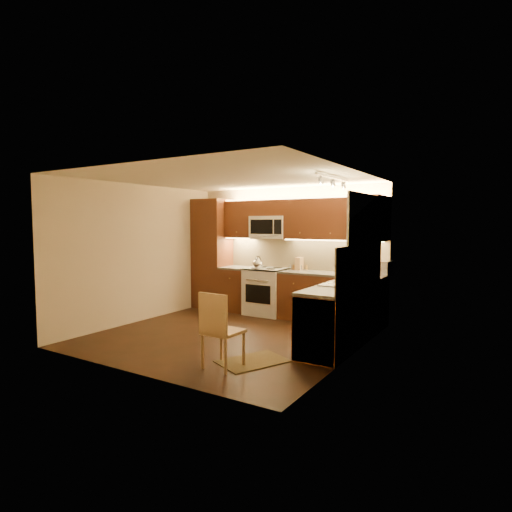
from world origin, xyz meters
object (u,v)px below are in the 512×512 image
Objects in this scene: stove at (266,291)px; toaster_oven at (379,268)px; sink at (345,279)px; kettle at (258,262)px; microwave at (270,227)px; dining_chair at (223,330)px; soap_bottle at (359,275)px; knife_block at (299,264)px.

stove is 2.19× the size of toaster_oven.
kettle is at bearing 156.27° from sink.
microwave is at bearing -173.79° from toaster_oven.
stove is 3.14m from dining_chair.
microwave reaches higher than soap_bottle.
microwave is at bearing 86.04° from kettle.
knife_block is (0.67, 0.43, -0.03)m from kettle.
soap_bottle is (2.16, -0.54, -0.04)m from kettle.
dining_chair is at bearing -83.42° from knife_block.
microwave is 3.50m from dining_chair.
dining_chair is (1.09, -2.95, 0.02)m from stove.
sink is 1.93m from knife_block.
toaster_oven reaches higher than sink.
stove is 0.96× the size of dining_chair.
kettle is at bearing -164.81° from toaster_oven.
dining_chair is at bearing -60.33° from kettle.
kettle is at bearing 157.71° from soap_bottle.
kettle is 0.80m from knife_block.
kettle is (-0.07, -0.35, -0.67)m from microwave.
toaster_oven is 0.44× the size of dining_chair.
sink is at bearing -17.03° from kettle.
dining_chair is (0.48, -3.16, -0.54)m from knife_block.
stove is 0.85m from knife_block.
soap_bottle is (2.09, -0.89, -0.72)m from microwave.
microwave is at bearing 148.67° from soap_bottle.
microwave reaches higher than knife_block.
sink is at bearing -29.36° from stove.
microwave is 3.66× the size of soap_bottle.
toaster_oven is at bearing 5.33° from stove.
sink is 3.43× the size of kettle.
sink is 2.10m from dining_chair.
microwave is 3.03× the size of kettle.
dining_chair reaches higher than stove.
kettle reaches higher than soap_bottle.
toaster_oven is (2.20, 0.42, -0.02)m from kettle.
toaster_oven is at bearing 74.72° from dining_chair.
microwave is (0.00, 0.14, 1.26)m from stove.
dining_chair is (-1.04, -3.15, -0.55)m from toaster_oven.
stove is 4.43× the size of soap_bottle.
dining_chair is (1.16, -2.73, -0.57)m from kettle.
soap_bottle is (0.09, 0.37, 0.03)m from sink.
kettle is at bearing -100.66° from microwave.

